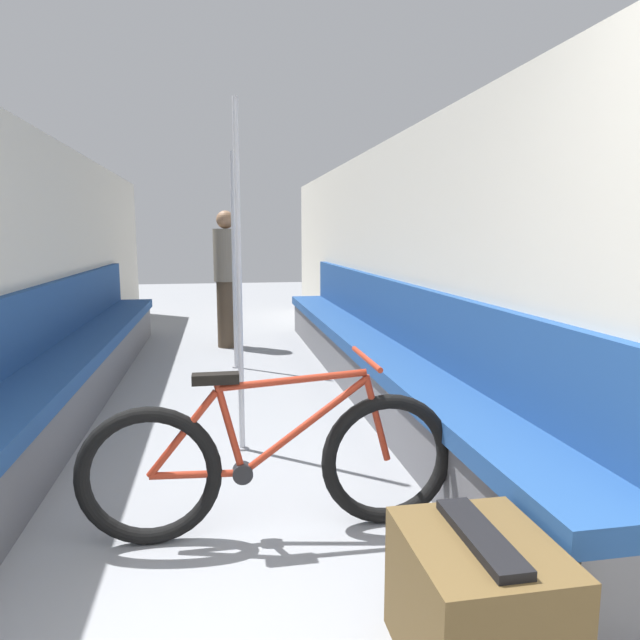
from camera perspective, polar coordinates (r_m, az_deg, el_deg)
name	(u,v)px	position (r m, az deg, el deg)	size (l,w,h in m)	color
wall_left	(31,270)	(4.85, -26.90, 4.51)	(0.10, 10.88, 2.15)	beige
wall_right	(400,266)	(4.89, 8.02, 5.38)	(0.10, 10.88, 2.15)	beige
bench_seat_row_left	(72,367)	(4.85, -23.51, -4.33)	(0.47, 6.41, 0.96)	#5B5B60
bench_seat_row_right	(371,356)	(4.89, 5.11, -3.56)	(0.47, 6.41, 0.96)	#5B5B60
bicycle	(272,463)	(2.63, -4.83, -14.11)	(1.69, 0.46, 0.80)	black
grab_pole_near	(239,285)	(3.48, -8.11, 3.46)	(0.08, 0.08, 2.13)	gray
grab_pole_far	(234,265)	(5.72, -8.60, 5.45)	(0.08, 0.08, 2.13)	gray
passenger_standing	(227,278)	(6.84, -9.32, 4.20)	(0.30, 0.30, 1.61)	#473828
luggage_bag	(478,604)	(2.02, 15.48, -25.69)	(0.44, 0.52, 0.46)	brown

